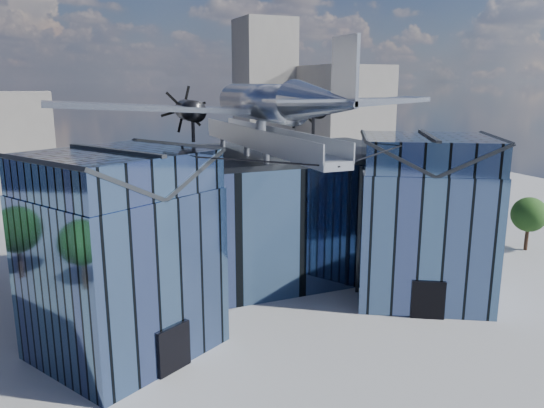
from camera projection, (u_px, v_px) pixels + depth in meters
name	position (u px, v px, depth m)	size (l,w,h in m)	color
ground_plane	(283.00, 313.00, 36.17)	(120.00, 120.00, 0.00)	gray
museum	(253.00, 215.00, 40.15)	(32.88, 24.50, 17.60)	#405782
bg_towers	(157.00, 118.00, 79.85)	(77.00, 24.50, 26.00)	slate
tree_plaza_e	(529.00, 215.00, 48.91)	(3.26, 3.26, 5.04)	#352115
tree_side_e	(449.00, 207.00, 51.59)	(3.71, 3.71, 5.09)	#352115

